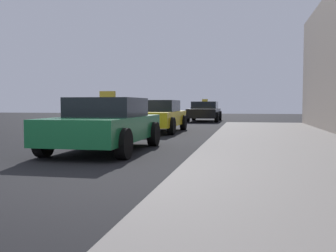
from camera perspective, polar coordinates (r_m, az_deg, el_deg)
ground_plane at (r=5.79m, az=-20.42°, el=-8.10°), size 80.00×80.00×0.00m
sidewalk at (r=5.03m, az=22.74°, el=-9.01°), size 4.00×32.00×0.15m
car_green at (r=9.36m, az=-9.20°, el=0.32°), size 1.98×4.02×1.43m
car_yellow at (r=15.49m, az=-1.69°, el=1.52°), size 1.98×4.21×1.27m
car_black at (r=24.97m, az=5.42°, el=2.18°), size 1.99×4.46×1.43m
car_blue at (r=32.91m, az=5.36°, el=2.44°), size 2.01×4.15×1.43m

